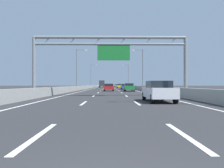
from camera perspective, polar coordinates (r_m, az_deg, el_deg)
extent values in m
plane|color=#2D2D30|center=(101.64, -0.64, -0.85)|extent=(260.00, 260.00, 0.00)
cube|color=white|center=(5.57, -19.49, -13.17)|extent=(0.16, 3.00, 0.01)
cube|color=white|center=(14.30, -7.73, -5.18)|extent=(0.16, 3.00, 0.01)
cube|color=white|center=(23.24, -4.99, -3.24)|extent=(0.16, 3.00, 0.01)
cube|color=white|center=(32.21, -3.78, -2.38)|extent=(0.16, 3.00, 0.01)
cube|color=white|center=(41.19, -3.10, -1.89)|extent=(0.16, 3.00, 0.01)
cube|color=white|center=(50.18, -2.66, -1.58)|extent=(0.16, 3.00, 0.01)
cube|color=white|center=(59.18, -2.36, -1.36)|extent=(0.16, 3.00, 0.01)
cube|color=white|center=(68.17, -2.14, -1.20)|extent=(0.16, 3.00, 0.01)
cube|color=white|center=(77.17, -1.96, -1.08)|extent=(0.16, 3.00, 0.01)
cube|color=white|center=(86.16, -1.83, -0.98)|extent=(0.16, 3.00, 0.01)
cube|color=white|center=(95.16, -1.72, -0.90)|extent=(0.16, 3.00, 0.01)
cube|color=white|center=(104.16, -1.63, -0.83)|extent=(0.16, 3.00, 0.01)
cube|color=white|center=(113.16, -1.55, -0.78)|extent=(0.16, 3.00, 0.01)
cube|color=white|center=(122.16, -1.49, -0.73)|extent=(0.16, 3.00, 0.01)
cube|color=white|center=(131.15, -1.43, -0.69)|extent=(0.16, 3.00, 0.01)
cube|color=white|center=(140.15, -1.38, -0.66)|extent=(0.16, 3.00, 0.01)
cube|color=white|center=(149.15, -1.34, -0.63)|extent=(0.16, 3.00, 0.01)
cube|color=white|center=(158.15, -1.30, -0.60)|extent=(0.16, 3.00, 0.01)
cube|color=white|center=(5.60, 19.15, -13.10)|extent=(0.16, 3.00, 0.01)
cube|color=white|center=(14.31, 6.79, -5.18)|extent=(0.16, 3.00, 0.01)
cube|color=white|center=(23.24, 3.91, -3.24)|extent=(0.16, 3.00, 0.01)
cube|color=white|center=(32.21, 2.63, -2.38)|extent=(0.16, 3.00, 0.01)
cube|color=white|center=(41.20, 1.91, -1.89)|extent=(0.16, 3.00, 0.01)
cube|color=white|center=(50.19, 1.45, -1.58)|extent=(0.16, 3.00, 0.01)
cube|color=white|center=(59.18, 1.13, -1.36)|extent=(0.16, 3.00, 0.01)
cube|color=white|center=(68.17, 0.89, -1.20)|extent=(0.16, 3.00, 0.01)
cube|color=white|center=(77.17, 0.71, -1.08)|extent=(0.16, 3.00, 0.01)
cube|color=white|center=(86.17, 0.57, -0.98)|extent=(0.16, 3.00, 0.01)
cube|color=white|center=(95.16, 0.45, -0.90)|extent=(0.16, 3.00, 0.01)
cube|color=white|center=(104.16, 0.35, -0.83)|extent=(0.16, 3.00, 0.01)
cube|color=white|center=(113.16, 0.27, -0.78)|extent=(0.16, 3.00, 0.01)
cube|color=white|center=(122.16, 0.20, -0.73)|extent=(0.16, 3.00, 0.01)
cube|color=white|center=(131.16, 0.14, -0.69)|extent=(0.16, 3.00, 0.01)
cube|color=white|center=(140.15, 0.09, -0.66)|extent=(0.16, 3.00, 0.01)
cube|color=white|center=(149.15, 0.05, -0.63)|extent=(0.16, 3.00, 0.01)
cube|color=white|center=(158.15, 0.01, -0.60)|extent=(0.16, 3.00, 0.01)
cube|color=white|center=(89.80, -3.99, -0.94)|extent=(0.16, 176.00, 0.01)
cube|color=white|center=(89.80, 2.72, -0.94)|extent=(0.16, 176.00, 0.01)
cube|color=#9E9E99|center=(111.85, -4.18, -0.55)|extent=(0.45, 220.00, 0.95)
cube|color=#9E9E99|center=(111.86, 2.90, -0.55)|extent=(0.45, 220.00, 0.95)
cylinder|color=gray|center=(23.37, -20.44, 4.38)|extent=(0.36, 0.36, 6.20)
cylinder|color=gray|center=(23.40, 19.34, 4.37)|extent=(0.36, 0.36, 6.20)
cylinder|color=gray|center=(22.47, -0.54, 12.55)|extent=(15.87, 0.32, 0.32)
cylinder|color=gray|center=(22.32, -0.54, 10.80)|extent=(15.87, 0.26, 0.26)
cylinder|color=gray|center=(23.34, -17.32, 11.20)|extent=(0.74, 0.10, 0.74)
cylinder|color=gray|center=(22.73, -10.79, 11.50)|extent=(0.74, 0.10, 0.74)
cylinder|color=gray|center=(22.43, -3.99, 11.66)|extent=(0.74, 0.10, 0.74)
cylinder|color=gray|center=(22.44, 2.91, 11.66)|extent=(0.74, 0.10, 0.74)
cylinder|color=gray|center=(22.75, 9.71, 11.49)|extent=(0.74, 0.10, 0.74)
cylinder|color=gray|center=(23.36, 16.23, 11.19)|extent=(0.74, 0.10, 0.74)
cube|color=#19752D|center=(22.18, 0.45, 8.51)|extent=(3.40, 0.12, 1.60)
cylinder|color=slate|center=(49.43, -9.59, 3.90)|extent=(0.20, 0.20, 9.50)
cylinder|color=slate|center=(49.81, -8.32, 9.20)|extent=(2.20, 0.12, 0.12)
cube|color=#F2EAC6|center=(49.66, -7.05, 9.11)|extent=(0.56, 0.28, 0.20)
cylinder|color=slate|center=(49.45, 8.37, 3.90)|extent=(0.20, 0.20, 9.50)
cylinder|color=slate|center=(49.82, 7.11, 9.20)|extent=(2.20, 0.12, 0.12)
cube|color=#F2EAC6|center=(49.67, 5.83, 9.11)|extent=(0.56, 0.28, 0.20)
cylinder|color=slate|center=(86.50, -5.74, 2.17)|extent=(0.20, 0.20, 9.50)
cylinder|color=slate|center=(86.71, -5.01, 5.21)|extent=(2.20, 0.12, 0.12)
cube|color=#F2EAC6|center=(86.63, -4.29, 5.15)|extent=(0.56, 0.28, 0.20)
cylinder|color=slate|center=(86.51, 4.48, 2.17)|extent=(0.20, 0.20, 9.50)
cylinder|color=slate|center=(86.72, 3.75, 5.21)|extent=(2.20, 0.12, 0.12)
cube|color=#F2EAC6|center=(86.64, 3.02, 5.15)|extent=(0.56, 0.28, 0.20)
cube|color=#2347AD|center=(53.95, 3.39, -0.80)|extent=(1.72, 4.63, 0.65)
cube|color=black|center=(54.28, 3.37, -0.21)|extent=(1.52, 2.12, 0.45)
cylinder|color=black|center=(55.66, 2.49, -1.11)|extent=(0.22, 0.64, 0.64)
cylinder|color=black|center=(55.77, 4.03, -1.11)|extent=(0.22, 0.64, 0.64)
cylinder|color=black|center=(52.14, 2.71, -1.18)|extent=(0.22, 0.64, 0.64)
cylinder|color=black|center=(52.25, 4.35, -1.18)|extent=(0.22, 0.64, 0.64)
cube|color=yellow|center=(76.33, 2.10, -0.61)|extent=(1.81, 4.64, 0.64)
cube|color=black|center=(76.40, 2.09, -0.16)|extent=(1.59, 1.87, 0.54)
cylinder|color=black|center=(78.07, 1.45, -0.83)|extent=(0.22, 0.64, 0.64)
cylinder|color=black|center=(78.14, 2.61, -0.83)|extent=(0.22, 0.64, 0.64)
cylinder|color=black|center=(74.53, 1.55, -0.87)|extent=(0.22, 0.64, 0.64)
cylinder|color=black|center=(74.61, 2.77, -0.87)|extent=(0.22, 0.64, 0.64)
cube|color=orange|center=(122.30, 1.12, -0.44)|extent=(1.89, 4.61, 0.62)
cube|color=black|center=(122.66, 1.12, -0.18)|extent=(1.66, 2.09, 0.49)
cylinder|color=black|center=(124.04, 0.71, -0.58)|extent=(0.22, 0.64, 0.64)
cylinder|color=black|center=(124.09, 1.48, -0.58)|extent=(0.22, 0.64, 0.64)
cylinder|color=black|center=(120.53, 0.75, -0.59)|extent=(0.22, 0.64, 0.64)
cylinder|color=black|center=(120.58, 1.54, -0.59)|extent=(0.22, 0.64, 0.64)
cube|color=silver|center=(15.80, 12.43, -2.26)|extent=(1.74, 4.42, 0.71)
cube|color=black|center=(15.65, 12.54, -0.08)|extent=(1.54, 2.08, 0.49)
cylinder|color=black|center=(17.30, 8.71, -3.27)|extent=(0.22, 0.64, 0.64)
cylinder|color=black|center=(17.61, 13.62, -3.21)|extent=(0.22, 0.64, 0.64)
cylinder|color=black|center=(14.04, 10.93, -3.99)|extent=(0.22, 0.64, 0.64)
cylinder|color=black|center=(14.42, 16.89, -3.88)|extent=(0.22, 0.64, 0.64)
cube|color=red|center=(41.04, -0.85, -1.03)|extent=(1.90, 4.11, 0.62)
cube|color=black|center=(40.72, -0.85, -0.25)|extent=(1.67, 1.75, 0.49)
cylinder|color=black|center=(42.56, -1.98, -1.41)|extent=(0.22, 0.64, 0.64)
cylinder|color=black|center=(42.56, 0.28, -1.41)|extent=(0.22, 0.64, 0.64)
cylinder|color=black|center=(39.55, -2.08, -1.51)|extent=(0.22, 0.64, 0.64)
cylinder|color=black|center=(39.54, 0.36, -1.51)|extent=(0.22, 0.64, 0.64)
cube|color=#1E7A38|center=(39.54, 4.61, -1.00)|extent=(1.74, 4.52, 0.70)
cube|color=black|center=(39.52, 4.61, -0.15)|extent=(1.53, 1.88, 0.46)
cylinder|color=black|center=(41.19, 3.34, -1.45)|extent=(0.22, 0.64, 0.64)
cylinder|color=black|center=(41.32, 5.44, -1.45)|extent=(0.22, 0.64, 0.64)
cylinder|color=black|center=(37.78, 3.70, -1.57)|extent=(0.22, 0.64, 0.64)
cylinder|color=black|center=(37.93, 5.99, -1.57)|extent=(0.22, 0.64, 0.64)
cube|color=silver|center=(99.60, -2.69, 0.04)|extent=(2.31, 2.34, 2.20)
cube|color=#333338|center=(95.32, -2.78, 0.17)|extent=(2.31, 5.83, 2.61)
cylinder|color=black|center=(99.92, -3.26, -0.59)|extent=(0.28, 0.96, 0.96)
cylinder|color=black|center=(99.85, -2.10, -0.59)|extent=(0.28, 0.96, 0.96)
cylinder|color=black|center=(93.86, -3.43, -0.62)|extent=(0.28, 0.96, 0.96)
cylinder|color=black|center=(93.78, -2.19, -0.62)|extent=(0.28, 0.96, 0.96)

